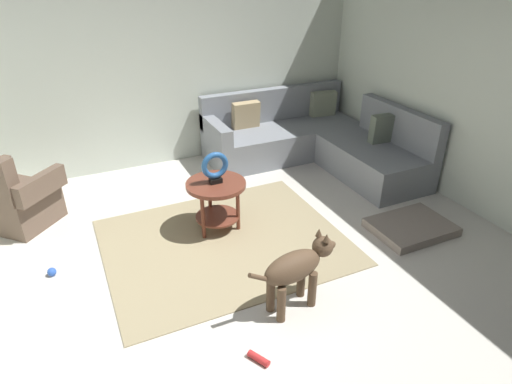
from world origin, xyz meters
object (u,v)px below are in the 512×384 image
Objects in this scene: dog_toy_ball at (52,272)px; dog_toy_rope at (259,358)px; side_table at (216,194)px; armchair at (14,199)px; sectional_couch at (315,142)px; dog at (297,268)px; torus_sculpture at (215,167)px; dog_bed_mat at (411,227)px.

dog_toy_ball reaches higher than dog_toy_rope.
side_table is at bearing 78.80° from dog_toy_rope.
side_table is at bearing 17.48° from armchair.
sectional_couch is at bearing 45.96° from armchair.
sectional_couch is at bearing 18.54° from dog_toy_ball.
dog is 10.94× the size of dog_toy_ball.
sectional_couch reaches higher than dog_toy_rope.
torus_sculpture reaches higher than dog.
torus_sculpture reaches higher than side_table.
dog_toy_ball is 2.07m from dog_toy_rope.
dog_toy_rope is at bearing -62.30° from dog.
dog_bed_mat is (-0.01, -1.93, -0.25)m from sectional_couch.
dog_bed_mat reaches higher than dog_toy_rope.
armchair is 3.05m from dog.
armchair is 1.10m from dog_toy_ball.
side_table is at bearing 153.87° from dog_bed_mat.
dog_toy_ball is (-3.42, -1.15, -0.25)m from sectional_couch.
armchair is 2.12m from torus_sculpture.
dog_bed_mat is at bearing -26.13° from side_table.
sectional_couch is 3.75× the size of side_table.
side_table reaches higher than dog_toy_rope.
dog_bed_mat reaches higher than dog_toy_ball.
side_table is 0.71× the size of dog.
torus_sculpture is at bearing -149.90° from sectional_couch.
torus_sculpture reaches higher than dog_toy_rope.
dog is at bearing -124.51° from sectional_couch.
dog_toy_ball is at bearing 167.02° from dog_bed_mat.
sectional_couch is at bearing 52.19° from dog_toy_rope.
dog_bed_mat is 3.50m from dog_toy_ball.
armchair reaches higher than dog_toy_ball.
armchair is 2.09m from side_table.
dog is (2.03, -2.28, 0.05)m from armchair.
torus_sculpture is at bearing 78.80° from dog_toy_rope.
armchair is (-3.68, -0.11, 0.03)m from sectional_couch.
dog_toy_rope is (-2.16, -2.78, -0.27)m from sectional_couch.
dog reaches higher than dog_toy_ball.
sectional_couch is 3.53m from dog_toy_rope.
side_table is 1.84× the size of torus_sculpture.
dog reaches higher than dog_bed_mat.
armchair is 12.85× the size of dog_toy_ball.
torus_sculpture is 0.39× the size of dog.
dog_toy_ball is at bearing -161.46° from sectional_couch.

